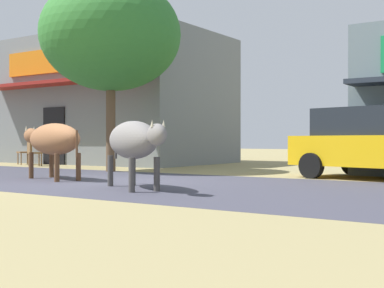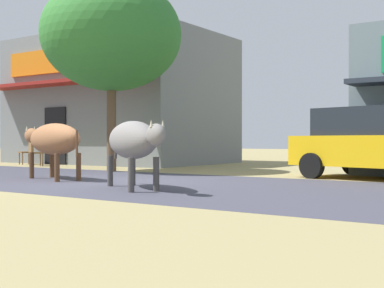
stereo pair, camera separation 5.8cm
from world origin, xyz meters
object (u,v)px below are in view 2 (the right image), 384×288
Objects in this scene: parked_hatchback_car at (378,142)px; cow_near_brown at (53,140)px; cow_far_dark at (133,141)px; cafe_chair_by_doorway at (34,151)px; roadside_tree at (111,35)px; cafe_chair_near_tree at (28,150)px.

parked_hatchback_car reaches higher than cow_near_brown.
cow_far_dark is (-3.09, -4.95, 0.05)m from parked_hatchback_car.
cow_far_dark is 9.71m from cafe_chair_by_doorway.
cow_near_brown is (0.98, -3.01, -2.99)m from roadside_tree.
cafe_chair_near_tree is at bearing 145.25° from cow_near_brown.
cow_far_dark is (3.06, -0.80, -0.02)m from cow_near_brown.
cow_near_brown is (-6.15, -4.15, 0.07)m from parked_hatchback_car.
parked_hatchback_car is at bearing 34.05° from cow_near_brown.
cow_far_dark is at bearing -121.96° from parked_hatchback_car.
roadside_tree is 7.84m from parked_hatchback_car.
roadside_tree is 1.31× the size of parked_hatchback_car.
cow_near_brown is 1.08× the size of cow_far_dark.
parked_hatchback_car reaches higher than cow_far_dark.
cow_near_brown is at bearing -145.95° from parked_hatchback_car.
cafe_chair_by_doorway is (-4.44, 0.90, -3.38)m from roadside_tree.
cow_far_dark is 2.67× the size of cafe_chair_near_tree.
cafe_chair_near_tree is (-12.73, 0.42, -0.33)m from parked_hatchback_car.
parked_hatchback_car is 4.56× the size of cafe_chair_by_doorway.
cow_far_dark is (4.04, -3.80, -3.01)m from roadside_tree.
cafe_chair_near_tree is at bearing 164.40° from roadside_tree.
roadside_tree is 2.07× the size of cow_near_brown.
parked_hatchback_car is at bearing 58.04° from cow_far_dark.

